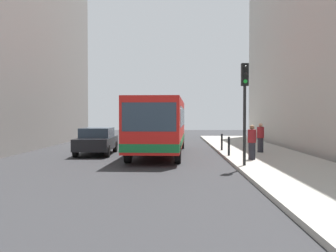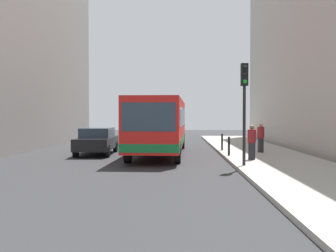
{
  "view_description": "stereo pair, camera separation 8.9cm",
  "coord_description": "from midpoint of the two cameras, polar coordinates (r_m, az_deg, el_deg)",
  "views": [
    {
      "loc": [
        0.79,
        -18.63,
        2.15
      ],
      "look_at": [
        0.39,
        0.82,
        1.64
      ],
      "focal_mm": 41.57,
      "sensor_mm": 36.0,
      "label": 1
    },
    {
      "loc": [
        0.88,
        -18.63,
        2.15
      ],
      "look_at": [
        0.39,
        0.82,
        1.64
      ],
      "focal_mm": 41.57,
      "sensor_mm": 36.0,
      "label": 2
    }
  ],
  "objects": [
    {
      "name": "bollard_mid",
      "position": [
        22.78,
        7.78,
        -2.34
      ],
      "size": [
        0.11,
        0.11,
        0.95
      ],
      "primitive_type": "cylinder",
      "color": "black",
      "rests_on": "sidewalk"
    },
    {
      "name": "pedestrian_near_signal",
      "position": [
        18.12,
        12.07,
        -2.37
      ],
      "size": [
        0.38,
        0.38,
        1.59
      ],
      "rotation": [
        0.0,
        0.0,
        5.28
      ],
      "color": "#26262D",
      "rests_on": "sidewalk"
    },
    {
      "name": "traffic_light",
      "position": [
        15.93,
        11.03,
        4.56
      ],
      "size": [
        0.28,
        0.33,
        4.1
      ],
      "color": "black",
      "rests_on": "sidewalk"
    },
    {
      "name": "bus",
      "position": [
        21.58,
        -1.31,
        0.39
      ],
      "size": [
        2.95,
        11.11,
        3.0
      ],
      "rotation": [
        0.0,
        0.0,
        3.1
      ],
      "color": "red",
      "rests_on": "ground"
    },
    {
      "name": "bollard_near",
      "position": [
        19.78,
        8.79,
        -2.93
      ],
      "size": [
        0.11,
        0.11,
        0.95
      ],
      "primitive_type": "cylinder",
      "color": "black",
      "rests_on": "sidewalk"
    },
    {
      "name": "sidewalk",
      "position": [
        19.3,
        14.91,
        -4.71
      ],
      "size": [
        4.4,
        40.0,
        0.15
      ],
      "primitive_type": "cube",
      "color": "#ADA89E",
      "rests_on": "ground"
    },
    {
      "name": "pedestrian_mid_sidewalk",
      "position": [
        21.86,
        13.29,
        -1.69
      ],
      "size": [
        0.38,
        0.38,
        1.6
      ],
      "rotation": [
        0.0,
        0.0,
        3.36
      ],
      "color": "#26262D",
      "rests_on": "sidewalk"
    },
    {
      "name": "ground_plane",
      "position": [
        18.78,
        -1.38,
        -5.06
      ],
      "size": [
        80.0,
        80.0,
        0.0
      ],
      "primitive_type": "plane",
      "color": "#2D2D30"
    },
    {
      "name": "car_beside_bus",
      "position": [
        21.95,
        -10.51,
        -2.08
      ],
      "size": [
        1.94,
        4.44,
        1.48
      ],
      "rotation": [
        0.0,
        0.0,
        3.16
      ],
      "color": "black",
      "rests_on": "ground"
    }
  ]
}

